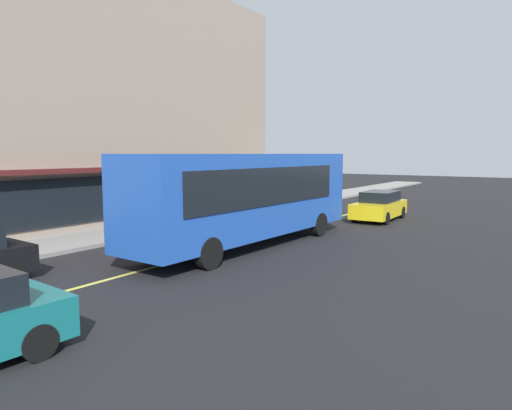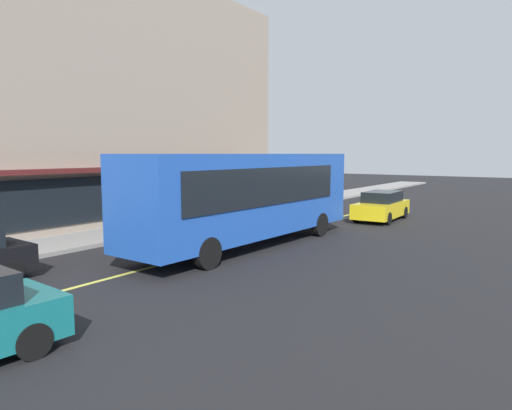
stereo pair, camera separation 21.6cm
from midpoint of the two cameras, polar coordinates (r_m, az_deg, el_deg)
ground at (r=19.24m, az=1.22°, el=-4.07°), size 120.00×120.00×0.00m
sidewalk at (r=22.65m, az=-10.23°, el=-2.39°), size 80.00×3.00×0.15m
lane_centre_stripe at (r=19.23m, az=1.22°, el=-4.06°), size 36.00×0.16×0.01m
storefront_building at (r=26.48m, az=-22.61°, el=12.00°), size 24.49×10.04×12.61m
bus at (r=17.21m, az=-0.50°, el=1.36°), size 11.19×2.83×3.50m
traffic_light at (r=22.66m, az=-6.95°, el=3.92°), size 0.30×0.52×3.20m
car_yellow at (r=25.06m, az=15.62°, el=-0.14°), size 4.35×1.96×1.52m
pedestrian_near_storefront at (r=27.51m, az=-2.74°, el=1.41°), size 0.34×0.34×1.60m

